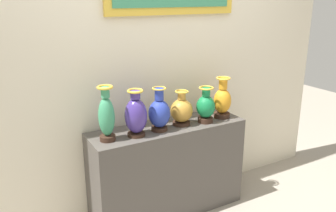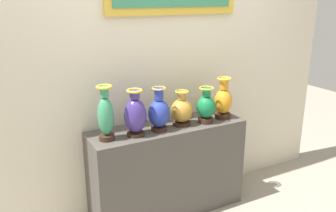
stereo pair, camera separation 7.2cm
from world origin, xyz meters
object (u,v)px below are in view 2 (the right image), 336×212
at_px(vase_indigo, 135,115).
at_px(vase_emerald, 206,107).
at_px(vase_amber, 223,101).
at_px(vase_jade, 106,116).
at_px(vase_ochre, 182,111).
at_px(vase_cobalt, 159,113).

bearing_deg(vase_indigo, vase_emerald, -1.03).
relative_size(vase_emerald, vase_amber, 0.85).
bearing_deg(vase_jade, vase_emerald, -2.20).
distance_m(vase_indigo, vase_ochre, 0.44).
relative_size(vase_jade, vase_amber, 1.16).
xyz_separation_m(vase_indigo, vase_emerald, (0.65, -0.01, -0.03)).
bearing_deg(vase_cobalt, vase_jade, 178.68).
distance_m(vase_ochre, vase_emerald, 0.22).
bearing_deg(vase_ochre, vase_amber, -2.71).
bearing_deg(vase_cobalt, vase_indigo, -176.79).
relative_size(vase_cobalt, vase_amber, 0.98).
height_order(vase_cobalt, vase_emerald, vase_cobalt).
bearing_deg(vase_ochre, vase_indigo, -174.83).
distance_m(vase_indigo, vase_emerald, 0.65).
bearing_deg(vase_emerald, vase_cobalt, 176.92).
bearing_deg(vase_ochre, vase_jade, -178.48).
xyz_separation_m(vase_indigo, vase_amber, (0.85, 0.02, -0.01)).
xyz_separation_m(vase_jade, vase_amber, (1.08, -0.00, -0.04)).
bearing_deg(vase_amber, vase_cobalt, -179.26).
xyz_separation_m(vase_ochre, vase_emerald, (0.21, -0.05, 0.01)).
bearing_deg(vase_ochre, vase_emerald, -13.70).
xyz_separation_m(vase_jade, vase_emerald, (0.87, -0.03, -0.05)).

